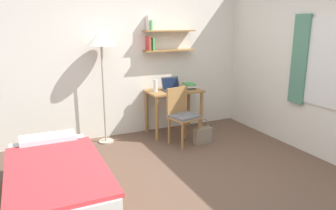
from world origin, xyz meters
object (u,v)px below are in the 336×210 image
object	(u,v)px
desk_chair	(182,113)
desk	(174,99)
standing_lamp	(101,44)
handbag	(203,135)
book_stack	(189,86)
water_bottle	(155,85)
bed	(57,184)
laptop	(171,87)

from	to	relation	value
desk_chair	desk	bearing A→B (deg)	78.34
standing_lamp	handbag	world-z (taller)	standing_lamp
standing_lamp	book_stack	distance (m)	1.68
book_stack	handbag	world-z (taller)	book_stack
water_bottle	handbag	world-z (taller)	water_bottle
water_bottle	handbag	xyz separation A→B (m)	(0.53, -0.67, -0.73)
desk	standing_lamp	distance (m)	1.54
bed	standing_lamp	bearing A→B (deg)	60.12
bed	handbag	bearing A→B (deg)	21.50
laptop	handbag	world-z (taller)	laptop
desk	bed	bearing A→B (deg)	-143.61
water_bottle	desk_chair	bearing A→B (deg)	-66.77
book_stack	desk_chair	bearing A→B (deg)	-128.83
desk_chair	water_bottle	distance (m)	0.68
desk_chair	laptop	distance (m)	0.60
desk_chair	handbag	world-z (taller)	desk_chair
desk_chair	book_stack	bearing A→B (deg)	51.17
laptop	handbag	size ratio (longest dim) A/B	0.79
standing_lamp	bed	bearing A→B (deg)	-119.88
laptop	standing_lamp	bearing A→B (deg)	177.68
standing_lamp	water_bottle	world-z (taller)	standing_lamp
laptop	book_stack	distance (m)	0.35
water_bottle	book_stack	distance (m)	0.63
laptop	desk_chair	bearing A→B (deg)	-96.39
laptop	water_bottle	size ratio (longest dim) A/B	1.56
water_bottle	desk	bearing A→B (deg)	-4.37
desk_chair	laptop	bearing A→B (deg)	83.61
handbag	laptop	bearing A→B (deg)	111.15
desk	book_stack	distance (m)	0.37
standing_lamp	handbag	size ratio (longest dim) A/B	4.36
desk	handbag	bearing A→B (deg)	-72.71
desk	laptop	distance (m)	0.22
standing_lamp	laptop	bearing A→B (deg)	-2.32
book_stack	handbag	size ratio (longest dim) A/B	0.63
desk_chair	handbag	distance (m)	0.49
water_bottle	book_stack	size ratio (longest dim) A/B	0.81
desk	desk_chair	xyz separation A→B (m)	(-0.10, -0.50, -0.11)
standing_lamp	laptop	distance (m)	1.37
standing_lamp	laptop	size ratio (longest dim) A/B	5.52
desk	standing_lamp	bearing A→B (deg)	177.94
desk_chair	bed	bearing A→B (deg)	-152.23
desk	book_stack	bearing A→B (deg)	1.00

